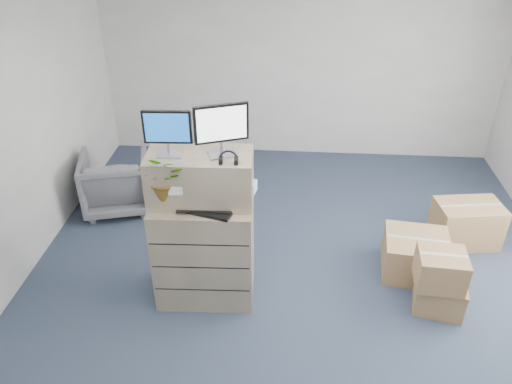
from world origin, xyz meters
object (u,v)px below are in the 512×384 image
Objects in this scene: monitor_left at (167,131)px; potted_plant at (166,183)px; water_bottle at (208,187)px; office_chair at (116,179)px; filing_cabinet_lower at (205,250)px; monitor_right at (221,127)px; keyboard at (204,208)px.

monitor_left reaches higher than potted_plant.
office_chair is (-1.51, 1.50, -0.84)m from water_bottle.
office_chair is (-1.16, 1.67, -0.98)m from potted_plant.
monitor_left is 1.67× the size of water_bottle.
potted_plant reaches higher than water_bottle.
filing_cabinet_lower is 0.71m from water_bottle.
water_bottle is (0.06, 0.08, 0.70)m from filing_cabinet_lower.
office_chair is (-1.18, 1.55, -1.44)m from monitor_left.
monitor_right reaches higher than water_bottle.
monitor_right is (0.21, 0.07, 1.34)m from filing_cabinet_lower.
monitor_left reaches higher than office_chair.
filing_cabinet_lower is 2.15m from office_chair.
monitor_right is 0.80× the size of potted_plant.
monitor_left is 0.90× the size of monitor_right.
keyboard is 0.66× the size of office_chair.
monitor_right reaches higher than filing_cabinet_lower.
keyboard is 2.20× the size of water_bottle.
filing_cabinet_lower is 1.32× the size of office_chair.
office_chair is at bearing 147.13° from keyboard.
water_bottle is 0.30× the size of office_chair.
office_chair is at bearing 116.87° from monitor_right.
potted_plant is (-0.51, -0.16, -0.50)m from monitor_right.
water_bottle reaches higher than office_chair.
monitor_left is at bearing 163.57° from monitor_right.
potted_plant is (-0.35, -0.17, 0.14)m from water_bottle.
office_chair is (-1.67, 1.51, -1.48)m from monitor_right.
monitor_right is 0.65m from water_bottle.
office_chair is at bearing 124.71° from potted_plant.
water_bottle is at bearing 50.07° from filing_cabinet_lower.
monitor_left is 0.50× the size of office_chair.
water_bottle is at bearing 25.60° from potted_plant.
water_bottle is 0.41m from potted_plant.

